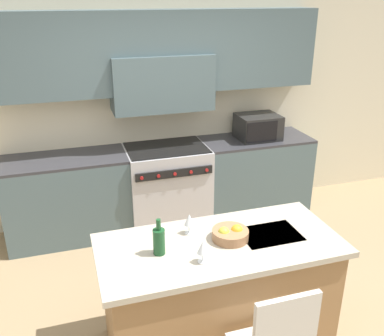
{
  "coord_description": "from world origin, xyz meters",
  "views": [
    {
      "loc": [
        -1.08,
        -2.59,
        2.55
      ],
      "look_at": [
        -0.05,
        0.69,
        1.14
      ],
      "focal_mm": 40.0,
      "sensor_mm": 36.0,
      "label": 1
    }
  ],
  "objects_px": {
    "fruit_bowl": "(230,234)",
    "wine_bottle": "(159,241)",
    "range_stove": "(167,186)",
    "microwave": "(258,127)",
    "wine_glass_far": "(189,220)",
    "wine_glass_near": "(203,248)"
  },
  "relations": [
    {
      "from": "wine_glass_far",
      "to": "wine_glass_near",
      "type": "bearing_deg",
      "value": -93.63
    },
    {
      "from": "fruit_bowl",
      "to": "wine_bottle",
      "type": "bearing_deg",
      "value": -177.26
    },
    {
      "from": "wine_glass_far",
      "to": "fruit_bowl",
      "type": "bearing_deg",
      "value": -32.8
    },
    {
      "from": "range_stove",
      "to": "wine_bottle",
      "type": "relative_size",
      "value": 3.59
    },
    {
      "from": "range_stove",
      "to": "microwave",
      "type": "height_order",
      "value": "microwave"
    },
    {
      "from": "wine_bottle",
      "to": "microwave",
      "type": "bearing_deg",
      "value": 49.59
    },
    {
      "from": "fruit_bowl",
      "to": "wine_glass_far",
      "type": "bearing_deg",
      "value": 147.2
    },
    {
      "from": "microwave",
      "to": "wine_glass_far",
      "type": "distance_m",
      "value": 2.26
    },
    {
      "from": "microwave",
      "to": "range_stove",
      "type": "bearing_deg",
      "value": -179.06
    },
    {
      "from": "wine_glass_near",
      "to": "fruit_bowl",
      "type": "bearing_deg",
      "value": 36.64
    },
    {
      "from": "wine_glass_near",
      "to": "wine_glass_far",
      "type": "relative_size",
      "value": 1.0
    },
    {
      "from": "wine_bottle",
      "to": "wine_glass_near",
      "type": "bearing_deg",
      "value": -36.61
    },
    {
      "from": "wine_bottle",
      "to": "wine_glass_far",
      "type": "relative_size",
      "value": 1.64
    },
    {
      "from": "microwave",
      "to": "wine_glass_far",
      "type": "xyz_separation_m",
      "value": [
        -1.4,
        -1.77,
        -0.08
      ]
    },
    {
      "from": "range_stove",
      "to": "wine_glass_far",
      "type": "relative_size",
      "value": 5.91
    },
    {
      "from": "microwave",
      "to": "fruit_bowl",
      "type": "distance_m",
      "value": 2.25
    },
    {
      "from": "range_stove",
      "to": "wine_bottle",
      "type": "distance_m",
      "value": 2.09
    },
    {
      "from": "range_stove",
      "to": "wine_bottle",
      "type": "bearing_deg",
      "value": -105.64
    },
    {
      "from": "wine_bottle",
      "to": "wine_glass_near",
      "type": "relative_size",
      "value": 1.64
    },
    {
      "from": "range_stove",
      "to": "wine_glass_far",
      "type": "height_order",
      "value": "wine_glass_far"
    },
    {
      "from": "wine_glass_near",
      "to": "fruit_bowl",
      "type": "height_order",
      "value": "wine_glass_near"
    },
    {
      "from": "range_stove",
      "to": "microwave",
      "type": "xyz_separation_m",
      "value": [
        1.13,
        0.02,
        0.61
      ]
    }
  ]
}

